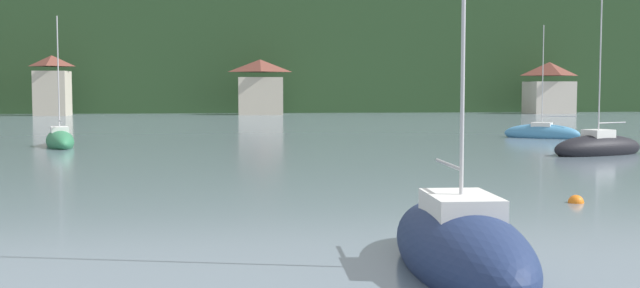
{
  "coord_description": "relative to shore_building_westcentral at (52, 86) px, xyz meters",
  "views": [
    {
      "loc": [
        -3.28,
        18.56,
        3.25
      ],
      "look_at": [
        0.0,
        47.93,
        1.12
      ],
      "focal_mm": 43.59,
      "sensor_mm": 36.0,
      "label": 1
    }
  ],
  "objects": [
    {
      "name": "sailboat_near_8",
      "position": [
        25.41,
        -82.13,
        -3.05
      ],
      "size": [
        2.21,
        6.09,
        9.52
      ],
      "rotation": [
        0.0,
        0.0,
        4.68
      ],
      "color": "navy",
      "rests_on": "ground_plane"
    },
    {
      "name": "mooring_buoy_near",
      "position": [
        31.05,
        -74.52,
        -3.47
      ],
      "size": [
        0.45,
        0.45,
        0.45
      ],
      "primitive_type": "sphere",
      "color": "orange",
      "rests_on": "ground_plane"
    },
    {
      "name": "sailboat_far_4",
      "position": [
        41.39,
        -46.83,
        -3.14
      ],
      "size": [
        4.81,
        3.9,
        7.67
      ],
      "rotation": [
        0.0,
        0.0,
        2.54
      ],
      "color": "teal",
      "rests_on": "ground_plane"
    },
    {
      "name": "wooded_hillside",
      "position": [
        20.1,
        46.77,
        3.16
      ],
      "size": [
        352.0,
        70.6,
        37.87
      ],
      "color": "#264223",
      "rests_on": "ground_plane"
    },
    {
      "name": "shore_building_eastcentral",
      "position": [
        61.7,
        0.51,
        -0.24
      ],
      "size": [
        5.55,
        5.25,
        6.6
      ],
      "color": "beige",
      "rests_on": "ground_plane"
    },
    {
      "name": "sailboat_mid_5",
      "position": [
        39.15,
        -59.3,
        -3.12
      ],
      "size": [
        5.72,
        3.59,
        8.32
      ],
      "rotation": [
        0.0,
        0.0,
        3.5
      ],
      "color": "black",
      "rests_on": "ground_plane"
    },
    {
      "name": "shore_building_central",
      "position": [
        24.68,
        0.2,
        -0.18
      ],
      "size": [
        5.62,
        4.59,
        6.77
      ],
      "color": "#BCB29E",
      "rests_on": "ground_plane"
    },
    {
      "name": "shore_building_westcentral",
      "position": [
        0.0,
        0.0,
        0.0
      ],
      "size": [
        3.92,
        4.18,
        7.15
      ],
      "color": "#BCB29E",
      "rests_on": "ground_plane"
    },
    {
      "name": "sailboat_far_3",
      "position": [
        11.76,
        -50.95,
        -3.13
      ],
      "size": [
        2.93,
        5.7,
        7.59
      ],
      "rotation": [
        0.0,
        0.0,
        1.85
      ],
      "color": "#2D754C",
      "rests_on": "ground_plane"
    }
  ]
}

